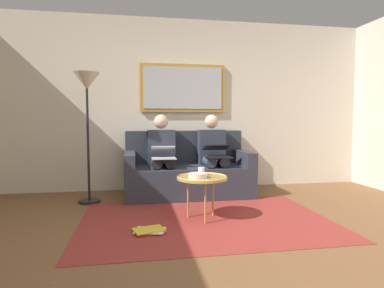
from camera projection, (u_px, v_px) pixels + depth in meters
name	position (u px, v px, depth m)	size (l,w,h in m)	color
ground_plane	(228.00, 259.00, 2.57)	(6.00, 5.20, 0.10)	brown
wall_rear	(182.00, 105.00, 5.03)	(6.00, 0.12, 2.60)	beige
area_rug	(206.00, 220.00, 3.40)	(2.60, 1.80, 0.01)	maroon
couch	(187.00, 172.00, 4.63)	(1.74, 0.90, 0.90)	#2D333D
framed_mirror	(183.00, 88.00, 4.92)	(1.30, 0.05, 0.73)	#B7892D
coffee_table	(202.00, 178.00, 3.42)	(0.54, 0.54, 0.47)	tan
cup	(201.00, 171.00, 3.49)	(0.07, 0.07, 0.09)	silver
bowl	(198.00, 175.00, 3.35)	(0.20, 0.20, 0.05)	beige
person_left	(213.00, 152.00, 4.60)	(0.38, 0.58, 1.14)	#2D3342
laptop_black	(217.00, 152.00, 4.37)	(0.35, 0.40, 0.17)	black
person_right	(162.00, 153.00, 4.48)	(0.38, 0.58, 1.14)	#2D3342
laptop_silver	(163.00, 153.00, 4.24)	(0.31, 0.37, 0.16)	silver
magazine_stack	(150.00, 231.00, 3.03)	(0.33, 0.27, 0.03)	red
standing_lamp	(87.00, 95.00, 4.06)	(0.32, 0.32, 1.66)	black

